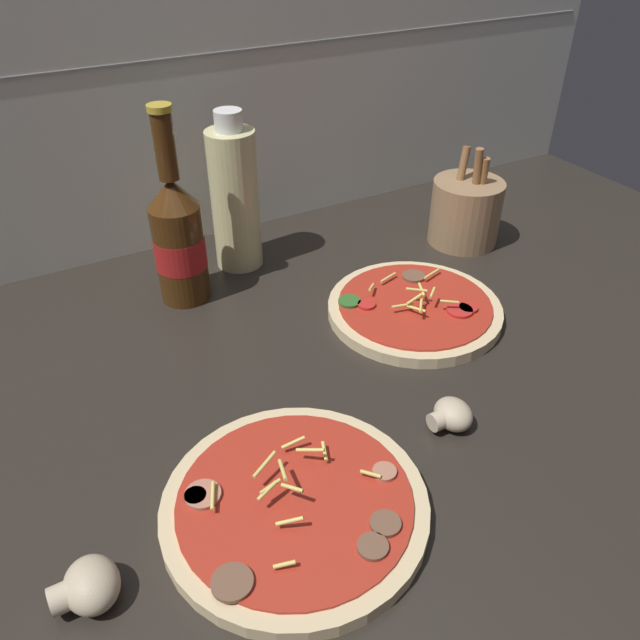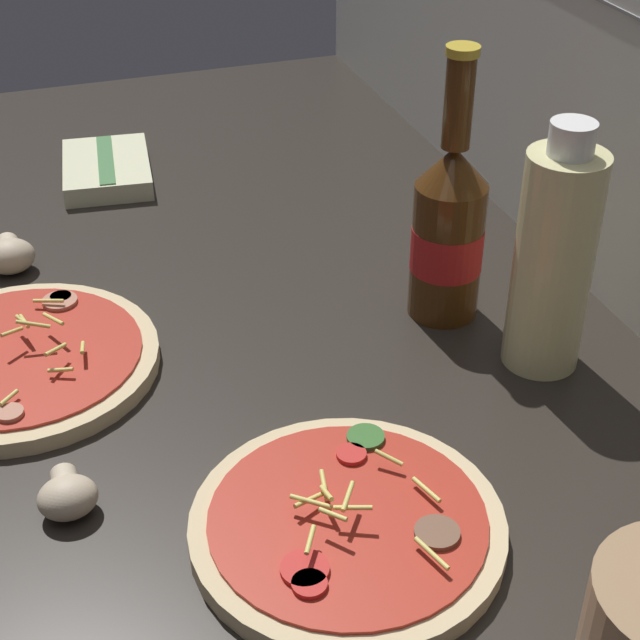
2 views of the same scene
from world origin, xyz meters
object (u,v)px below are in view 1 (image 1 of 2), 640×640
pizza_near (295,506)px  mushroom_left (451,415)px  oil_bottle (235,198)px  mushroom_right (88,586)px  beer_bottle (178,238)px  pizza_far (414,309)px  utensil_crock (466,211)px

pizza_near → mushroom_left: (19.46, 1.84, 0.66)cm
oil_bottle → mushroom_right: oil_bottle is taller
beer_bottle → mushroom_right: size_ratio=4.86×
pizza_far → utensil_crock: (19.02, 13.17, 4.26)cm
pizza_far → oil_bottle: oil_bottle is taller
mushroom_right → pizza_near: bearing=-1.3°
pizza_near → utensil_crock: size_ratio=1.56×
oil_bottle → utensil_crock: size_ratio=1.47×
mushroom_left → utensil_crock: (28.03, 31.94, 3.61)cm
pizza_near → mushroom_left: pizza_near is taller
beer_bottle → utensil_crock: beer_bottle is taller
mushroom_right → pizza_far: bearing=23.4°
beer_bottle → mushroom_right: bearing=-118.8°
pizza_far → utensil_crock: bearing=34.7°
oil_bottle → pizza_near: bearing=-107.0°
pizza_near → utensil_crock: (47.49, 33.78, 4.26)cm
pizza_far → mushroom_right: (-46.61, -20.20, 0.89)cm
beer_bottle → utensil_crock: 44.59cm
oil_bottle → pizza_far: bearing=-58.4°
pizza_near → oil_bottle: size_ratio=1.07×
pizza_far → mushroom_left: bearing=-115.7°
pizza_far → pizza_near: bearing=-144.1°
utensil_crock → pizza_near: bearing=-144.6°
beer_bottle → oil_bottle: beer_bottle is taller
pizza_near → mushroom_right: pizza_near is taller
mushroom_right → utensil_crock: size_ratio=0.35×
pizza_near → pizza_far: pizza_near is taller
pizza_near → mushroom_right: (-18.14, 0.41, 0.89)cm
mushroom_right → beer_bottle: bearing=61.2°
pizza_near → beer_bottle: bearing=85.0°
pizza_near → beer_bottle: size_ratio=0.93×
mushroom_left → oil_bottle: bearing=97.7°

